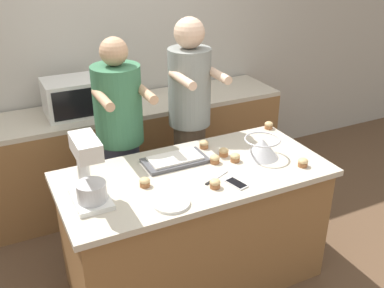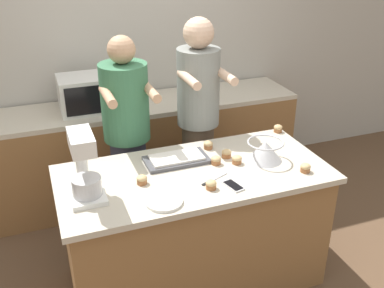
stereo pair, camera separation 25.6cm
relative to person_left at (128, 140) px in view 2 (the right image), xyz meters
The scene contains 21 objects.
ground_plane 1.12m from the person_left, 65.95° to the right, with size 16.00×16.00×0.00m, color brown.
back_wall 1.14m from the person_left, 73.63° to the left, with size 10.00×0.06×2.70m.
island_counter 0.83m from the person_left, 65.95° to the right, with size 1.76×0.83×0.88m.
back_counter 0.81m from the person_left, 65.51° to the left, with size 2.80×0.60×0.91m.
person_left is the anchor object (origin of this frame).
person_right 0.57m from the person_left, ahead, with size 0.34×0.50×1.74m.
stand_mixer 0.83m from the person_left, 120.02° to the right, with size 0.20×0.30×0.41m.
mixing_bowl 1.04m from the person_left, 39.92° to the right, with size 0.25×0.25×0.14m.
baking_tray 0.53m from the person_left, 64.61° to the right, with size 0.43×0.22×0.04m.
microwave_oven 0.69m from the person_left, 106.65° to the left, with size 0.46×0.37×0.30m.
cell_phone 1.01m from the person_left, 63.72° to the right, with size 0.10×0.16×0.01m.
small_plate 0.93m from the person_left, 90.17° to the right, with size 0.22×0.22×0.02m.
knife 0.87m from the person_left, 65.51° to the right, with size 0.21×0.11×0.01m.
cupcake_0 0.88m from the person_left, 47.19° to the right, with size 0.07×0.07×0.06m.
cupcake_1 0.68m from the person_left, 95.58° to the right, with size 0.07×0.07×0.06m.
cupcake_2 0.78m from the person_left, 43.42° to the right, with size 0.07×0.07×0.06m.
cupcake_3 0.62m from the person_left, 36.29° to the right, with size 0.07×0.07×0.06m.
cupcake_4 0.94m from the person_left, 70.64° to the right, with size 0.07×0.07×0.06m.
cupcake_5 1.15m from the person_left, 14.50° to the right, with size 0.07×0.07×0.06m.
cupcake_6 0.76m from the person_left, 52.57° to the right, with size 0.07×0.07×0.06m.
cupcake_7 1.32m from the person_left, 43.13° to the right, with size 0.07×0.07×0.06m.
Camera 2 is at (-0.90, -2.37, 2.31)m, focal length 42.00 mm.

